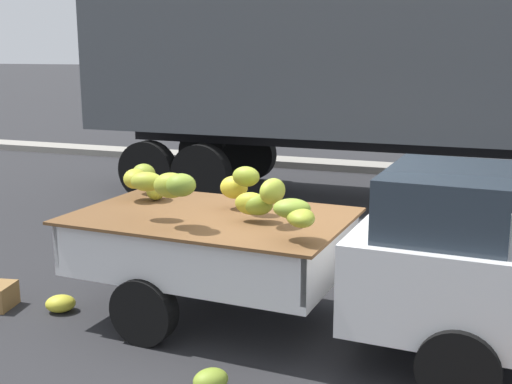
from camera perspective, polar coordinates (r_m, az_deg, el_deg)
name	(u,v)px	position (r m, az deg, el deg)	size (l,w,h in m)	color
ground	(303,321)	(6.72, 4.11, -11.20)	(220.00, 220.00, 0.00)	#28282B
curb_strip	(413,170)	(14.89, 13.65, 1.89)	(80.00, 0.80, 0.16)	gray
pickup_truck	(397,256)	(5.93, 12.24, -5.54)	(4.81, 1.98, 1.70)	white
semi_trailer	(419,59)	(11.51, 14.15, 11.25)	(12.00, 2.70, 3.95)	#4C5156
fallen_banana_bunch_near_tailgate	(61,304)	(7.18, -16.79, -9.36)	(0.31, 0.26, 0.18)	gold
fallen_banana_bunch_by_wheel	(211,380)	(5.43, -4.01, -16.16)	(0.30, 0.24, 0.18)	olive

